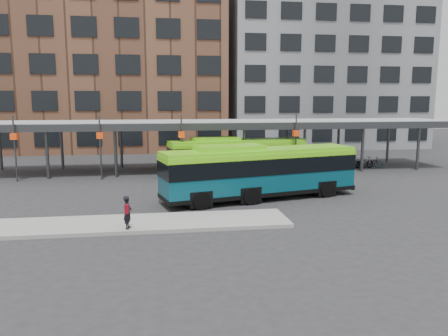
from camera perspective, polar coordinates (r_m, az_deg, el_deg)
ground at (r=24.62m, az=2.64°, el=-4.99°), size 120.00×120.00×0.00m
boarding_island at (r=21.30m, az=-10.58°, el=-7.11°), size 14.00×3.00×0.18m
canopy at (r=36.67m, az=-1.22°, el=5.77°), size 40.00×6.53×4.80m
building_brick at (r=55.96m, az=-14.24°, el=13.86°), size 26.00×14.00×22.00m
building_grey at (r=59.29m, az=12.34°, el=12.66°), size 24.00×14.00×20.00m
bus_front at (r=26.17m, az=4.67°, el=-0.34°), size 12.23×5.36×3.30m
bus_rear at (r=34.67m, az=1.74°, el=1.72°), size 11.21×4.30×3.03m
pedestrian at (r=20.07m, az=-12.47°, el=-5.64°), size 0.43×0.62×1.50m
bike_rack at (r=39.86m, az=17.08°, el=0.66°), size 4.49×1.27×1.04m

